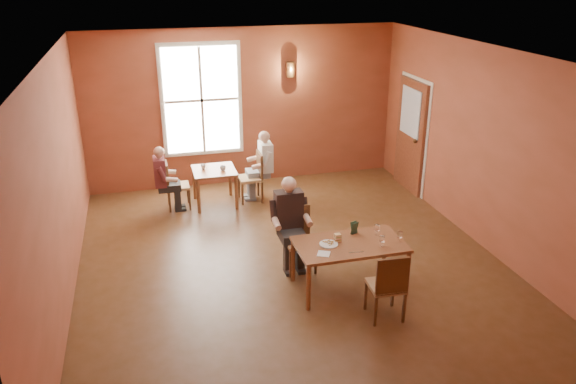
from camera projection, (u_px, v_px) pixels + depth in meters
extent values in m
cube|color=brown|center=(292.00, 263.00, 8.19)|extent=(6.00, 7.00, 0.01)
cube|color=brown|center=(244.00, 107.00, 10.75)|extent=(6.00, 0.04, 3.00)
cube|color=brown|center=(407.00, 309.00, 4.49)|extent=(6.00, 0.04, 3.00)
cube|color=brown|center=(57.00, 188.00, 6.91)|extent=(0.04, 7.00, 3.00)
cube|color=brown|center=(486.00, 149.00, 8.34)|extent=(0.04, 7.00, 3.00)
cube|color=white|center=(292.00, 55.00, 7.06)|extent=(6.00, 7.00, 0.04)
cube|color=white|center=(202.00, 100.00, 10.44)|extent=(1.36, 0.10, 1.96)
cube|color=maroon|center=(410.00, 136.00, 10.55)|extent=(0.12, 1.04, 2.10)
cylinder|color=brown|center=(290.00, 69.00, 10.61)|extent=(0.16, 0.16, 0.28)
cylinder|color=silver|center=(329.00, 244.00, 7.29)|extent=(0.31, 0.31, 0.03)
cube|color=tan|center=(337.00, 238.00, 7.36)|extent=(0.08, 0.08, 0.10)
cube|color=#26412C|center=(354.00, 228.00, 7.56)|extent=(0.12, 0.09, 0.17)
cube|color=white|center=(356.00, 252.00, 7.11)|extent=(0.18, 0.05, 0.00)
cube|color=white|center=(324.00, 254.00, 7.07)|extent=(0.21, 0.21, 0.01)
imported|color=white|center=(223.00, 168.00, 9.92)|extent=(0.13, 0.13, 0.08)
imported|color=silver|center=(203.00, 167.00, 9.99)|extent=(0.11, 0.11, 0.09)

